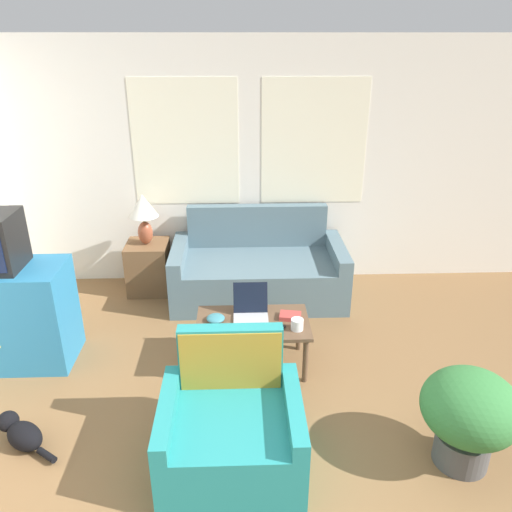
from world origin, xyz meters
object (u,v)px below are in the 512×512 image
Objects in this scene: armchair at (231,429)px; potted_plant at (469,413)px; cup_navy at (297,324)px; snack_bowl at (216,318)px; couch at (258,271)px; cat_black at (21,433)px; tv_remote at (279,330)px; table_lamp at (143,212)px; book_red at (290,316)px; laptop at (251,312)px; coffee_table at (253,327)px.

potted_plant is (1.50, -0.07, 0.15)m from armchair.
cup_navy is 0.15× the size of potted_plant.
cup_navy reaches higher than snack_bowl.
couch is 3.75× the size of cat_black.
snack_bowl is 0.99× the size of tv_remote.
potted_plant reaches higher than cat_black.
snack_bowl is at bearing -111.31° from cat_black.
cat_black is at bearing -158.89° from tv_remote.
table_lamp reaches higher than armchair.
armchair is at bearing -114.15° from book_red.
snack_bowl reaches higher than cat_black.
book_red is (-0.04, 0.18, -0.03)m from cup_navy.
coffee_table is at bearing -71.89° from laptop.
book_red is at bearing 61.54° from tv_remote.
cat_black is (-1.58, -0.89, -0.39)m from laptop.
couch is at bearing 83.42° from armchair.
couch is 5.41× the size of laptop.
laptop reaches higher than cup_navy.
tv_remote is 0.22× the size of potted_plant.
laptop reaches higher than potted_plant.
table_lamp is at bearing 127.96° from laptop.
table_lamp reaches higher than book_red.
cup_navy is 2.11m from cat_black.
table_lamp is at bearing 172.99° from couch.
potted_plant reaches higher than coffee_table.
book_red reaches higher than coffee_table.
tv_remote is 1.47m from potted_plant.
table_lamp is 5.45× the size of cup_navy.
book_red is 1.29× the size of tv_remote.
table_lamp is 2.09m from tv_remote.
laptop is 0.30m from tv_remote.
snack_bowl is at bearing 161.42° from tv_remote.
potted_plant is at bearing -48.34° from book_red.
couch is at bearing 117.48° from potted_plant.
potted_plant is (1.63, -1.11, -0.05)m from snack_bowl.
armchair is 1.51m from potted_plant.
couch is 9.19× the size of book_red.
cat_black is (-0.51, -2.27, -0.81)m from table_lamp.
cat_black is at bearing -152.07° from coffee_table.
couch is 1.44m from cup_navy.
table_lamp is (-1.18, 0.15, 0.63)m from couch.
potted_plant is at bearing -39.97° from tv_remote.
book_red is at bearing 8.73° from coffee_table.
cup_navy is at bearing -25.62° from laptop.
snack_bowl is at bearing -60.78° from table_lamp.
snack_bowl is at bearing -107.65° from couch.
cat_black is (-1.43, 0.18, -0.15)m from armchair.
cup_navy reaches higher than tv_remote.
couch is 1.44m from tv_remote.
couch is 2.01× the size of armchair.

